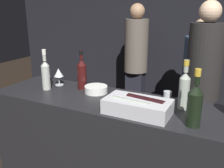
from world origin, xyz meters
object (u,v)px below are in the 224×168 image
(white_wine_bottle, at_px, (46,73))
(person_grey_polo, at_px, (202,81))
(candle_votive, at_px, (167,95))
(red_wine_bottle_black_foil, at_px, (82,73))
(person_blond_tee, at_px, (197,78))
(ice_bin_with_bottles, at_px, (138,106))
(wine_glass, at_px, (59,73))
(champagne_bottle, at_px, (195,104))
(bowl_white, at_px, (96,89))
(person_in_hoodie, at_px, (136,59))
(rose_wine_bottle, at_px, (184,88))

(white_wine_bottle, bearing_deg, person_grey_polo, 42.84)
(candle_votive, bearing_deg, red_wine_bottle_black_foil, -173.71)
(white_wine_bottle, relative_size, person_blond_tee, 0.21)
(ice_bin_with_bottles, relative_size, white_wine_bottle, 1.26)
(wine_glass, distance_m, champagne_bottle, 1.25)
(ice_bin_with_bottles, relative_size, bowl_white, 2.30)
(ice_bin_with_bottles, distance_m, person_in_hoodie, 2.09)
(bowl_white, xyz_separation_m, candle_votive, (0.56, 0.12, 0.00))
(wine_glass, distance_m, red_wine_bottle_black_foil, 0.24)
(person_in_hoodie, bearing_deg, champagne_bottle, 22.66)
(rose_wine_bottle, relative_size, person_grey_polo, 0.19)
(ice_bin_with_bottles, distance_m, candle_votive, 0.37)
(bowl_white, bearing_deg, person_blond_tee, 68.51)
(candle_votive, distance_m, person_blond_tee, 1.39)
(bowl_white, xyz_separation_m, person_in_hoodie, (-0.32, 1.70, -0.09))
(bowl_white, height_order, candle_votive, candle_votive)
(person_blond_tee, relative_size, person_grey_polo, 0.89)
(champagne_bottle, height_order, person_grey_polo, person_grey_polo)
(ice_bin_with_bottles, xyz_separation_m, red_wine_bottle_black_foil, (-0.62, 0.28, 0.08))
(candle_votive, relative_size, person_in_hoodie, 0.03)
(champagne_bottle, bearing_deg, red_wine_bottle_black_foil, 163.18)
(person_in_hoodie, bearing_deg, rose_wine_bottle, 23.41)
(red_wine_bottle_black_foil, relative_size, white_wine_bottle, 0.96)
(white_wine_bottle, xyz_separation_m, person_blond_tee, (1.01, 1.61, -0.32))
(candle_votive, bearing_deg, person_grey_polo, 79.42)
(ice_bin_with_bottles, distance_m, red_wine_bottle_black_foil, 0.68)
(ice_bin_with_bottles, xyz_separation_m, bowl_white, (-0.46, 0.24, -0.02))
(rose_wine_bottle, height_order, person_in_hoodie, person_in_hoodie)
(ice_bin_with_bottles, height_order, bowl_white, ice_bin_with_bottles)
(candle_votive, xyz_separation_m, red_wine_bottle_black_foil, (-0.72, -0.08, 0.10))
(person_in_hoodie, bearing_deg, white_wine_bottle, -10.63)
(rose_wine_bottle, height_order, person_blond_tee, person_blond_tee)
(red_wine_bottle_black_foil, bearing_deg, champagne_bottle, -16.82)
(person_in_hoodie, relative_size, person_blond_tee, 1.11)
(rose_wine_bottle, xyz_separation_m, person_blond_tee, (-0.12, 1.51, -0.33))
(wine_glass, bearing_deg, person_grey_polo, 39.17)
(bowl_white, xyz_separation_m, person_blond_tee, (0.59, 1.49, -0.21))
(ice_bin_with_bottles, xyz_separation_m, person_in_hoodie, (-0.78, 1.94, -0.12))
(champagne_bottle, height_order, rose_wine_bottle, champagne_bottle)
(rose_wine_bottle, xyz_separation_m, person_in_hoodie, (-1.03, 1.72, -0.21))
(rose_wine_bottle, bearing_deg, white_wine_bottle, -175.05)
(person_in_hoodie, distance_m, person_blond_tee, 0.94)
(candle_votive, height_order, person_grey_polo, person_grey_polo)
(bowl_white, xyz_separation_m, wine_glass, (-0.40, 0.03, 0.08))
(rose_wine_bottle, bearing_deg, candle_votive, 136.55)
(rose_wine_bottle, height_order, red_wine_bottle_black_foil, rose_wine_bottle)
(ice_bin_with_bottles, relative_size, person_blond_tee, 0.27)
(wine_glass, xyz_separation_m, candle_votive, (0.96, 0.09, -0.08))
(person_blond_tee, bearing_deg, ice_bin_with_bottles, -105.73)
(bowl_white, relative_size, white_wine_bottle, 0.55)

